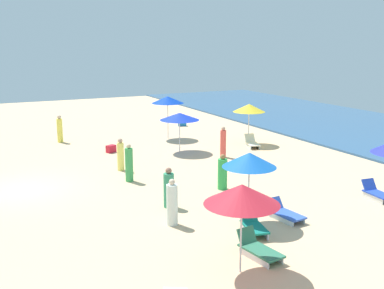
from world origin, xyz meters
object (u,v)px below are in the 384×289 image
object	(u,v)px
lounge_chair_0_1	(377,193)
umbrella_1	(180,116)
umbrella_3	(242,194)
beachgoer_5	(129,164)
beachgoer_2	(121,155)
beachgoer_3	(60,129)
beachgoer_6	(169,189)
lounge_chair_4_0	(253,225)
beachgoer_4	(222,173)
cooler_box_2	(182,124)
lounge_chair_2_0	(252,143)
umbrella_5	(168,100)
cooler_box_0	(111,149)
lounge_chair_4_1	(285,213)
beachgoer_0	(223,143)
umbrella_4	(249,160)
beachgoer_1	(172,204)
umbrella_2	(249,108)
lounge_chair_3_0	(258,249)

from	to	relation	value
lounge_chair_0_1	umbrella_1	size ratio (longest dim) A/B	0.61
umbrella_3	beachgoer_5	distance (m)	9.41
beachgoer_2	beachgoer_3	distance (m)	7.92
umbrella_1	beachgoer_6	distance (m)	9.05
lounge_chair_4_0	beachgoer_4	distance (m)	4.71
beachgoer_3	umbrella_3	bearing A→B (deg)	155.74
umbrella_3	beachgoer_6	size ratio (longest dim) A/B	1.61
lounge_chair_0_1	cooler_box_2	xyz separation A→B (m)	(-18.07, 0.00, -0.08)
lounge_chair_2_0	beachgoer_2	xyz separation A→B (m)	(1.48, -8.45, 0.50)
umbrella_5	cooler_box_0	size ratio (longest dim) A/B	5.24
beachgoer_4	beachgoer_3	bearing A→B (deg)	-101.63
umbrella_3	lounge_chair_2_0	bearing A→B (deg)	145.57
lounge_chair_4_1	cooler_box_2	distance (m)	18.77
lounge_chair_0_1	beachgoer_4	xyz separation A→B (m)	(-3.79, -4.80, 0.43)
cooler_box_0	beachgoer_0	bearing A→B (deg)	-61.43
beachgoer_4	umbrella_3	bearing A→B (deg)	33.50
umbrella_4	cooler_box_0	bearing A→B (deg)	-174.40
umbrella_4	beachgoer_6	xyz separation A→B (m)	(-2.63, -1.80, -1.53)
umbrella_1	umbrella_5	world-z (taller)	umbrella_5
lounge_chair_4_0	beachgoer_1	distance (m)	2.78
umbrella_4	beachgoer_4	world-z (taller)	umbrella_4
lounge_chair_4_0	cooler_box_0	distance (m)	13.00
beachgoer_0	beachgoer_5	bearing A→B (deg)	-19.15
umbrella_2	beachgoer_0	size ratio (longest dim) A/B	1.46
beachgoer_1	cooler_box_2	xyz separation A→B (m)	(-16.95, 8.27, -0.57)
umbrella_2	lounge_chair_3_0	distance (m)	15.36
lounge_chair_4_0	lounge_chair_4_1	size ratio (longest dim) A/B	0.99
beachgoer_6	cooler_box_2	world-z (taller)	beachgoer_6
lounge_chair_3_0	beachgoer_4	world-z (taller)	beachgoer_4
umbrella_3	umbrella_4	size ratio (longest dim) A/B	1.00
umbrella_3	beachgoer_1	distance (m)	4.13
lounge_chair_0_1	beachgoer_5	distance (m)	10.32
lounge_chair_4_1	cooler_box_2	xyz separation A→B (m)	(-18.21, 4.55, -0.05)
beachgoer_1	beachgoer_4	world-z (taller)	beachgoer_1
beachgoer_2	beachgoer_3	world-z (taller)	beachgoer_3
lounge_chair_2_0	lounge_chair_4_1	bearing A→B (deg)	-99.93
beachgoer_4	umbrella_1	bearing A→B (deg)	-130.54
umbrella_2	cooler_box_0	distance (m)	8.44
lounge_chair_0_1	umbrella_5	bearing A→B (deg)	105.58
beachgoer_6	beachgoer_0	bearing A→B (deg)	65.81
beachgoer_0	beachgoer_1	xyz separation A→B (m)	(7.49, -6.27, -0.05)
lounge_chair_4_1	beachgoer_6	distance (m)	4.30
lounge_chair_4_1	beachgoer_1	xyz separation A→B (m)	(-1.26, -3.73, 0.52)
umbrella_1	umbrella_5	distance (m)	3.83
umbrella_4	cooler_box_2	distance (m)	18.99
lounge_chair_2_0	lounge_chair_3_0	size ratio (longest dim) A/B	1.06
umbrella_3	beachgoer_4	xyz separation A→B (m)	(-6.52, 3.17, -1.51)
umbrella_4	beachgoer_0	bearing A→B (deg)	155.38
lounge_chair_0_1	umbrella_1	world-z (taller)	umbrella_1
beachgoer_3	umbrella_1	bearing A→B (deg)	-162.87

